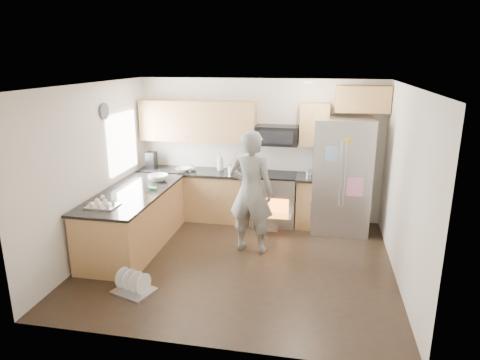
% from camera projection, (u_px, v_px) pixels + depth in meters
% --- Properties ---
extents(ground, '(4.50, 4.50, 0.00)m').
position_uv_depth(ground, '(238.00, 262.00, 6.43)').
color(ground, black).
rests_on(ground, ground).
extents(room_shell, '(4.54, 4.04, 2.62)m').
position_uv_depth(room_shell, '(236.00, 152.00, 5.99)').
color(room_shell, beige).
rests_on(room_shell, ground).
extents(back_cabinet_run, '(4.45, 0.64, 2.50)m').
position_uv_depth(back_cabinet_run, '(225.00, 169.00, 7.91)').
color(back_cabinet_run, '#A47541').
rests_on(back_cabinet_run, ground).
extents(peninsula, '(0.96, 2.36, 1.03)m').
position_uv_depth(peninsula, '(134.00, 219.00, 6.85)').
color(peninsula, '#A47541').
rests_on(peninsula, ground).
extents(stove_range, '(0.76, 0.97, 1.79)m').
position_uv_depth(stove_range, '(275.00, 188.00, 7.77)').
color(stove_range, '#B7B7BC').
rests_on(stove_range, ground).
extents(refrigerator, '(0.99, 0.79, 1.99)m').
position_uv_depth(refrigerator, '(341.00, 176.00, 7.37)').
color(refrigerator, '#B7B7BC').
rests_on(refrigerator, ground).
extents(person, '(0.76, 0.56, 1.93)m').
position_uv_depth(person, '(251.00, 192.00, 6.57)').
color(person, gray).
rests_on(person, ground).
extents(dish_rack, '(0.59, 0.53, 0.31)m').
position_uv_depth(dish_rack, '(134.00, 286.00, 5.57)').
color(dish_rack, '#B7B7BC').
rests_on(dish_rack, ground).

